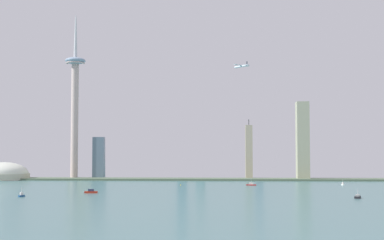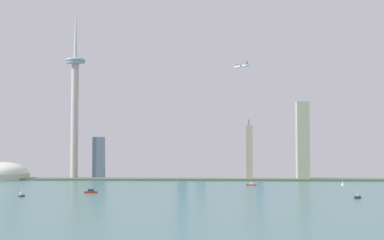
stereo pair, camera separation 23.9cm
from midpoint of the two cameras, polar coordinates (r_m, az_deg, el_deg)
The scene contains 20 objects.
ground_plane at distance 443.78m, azimuth -5.59°, elevation -9.28°, with size 6000.00×6000.00×0.00m, color #457172.
waterfront_pier at distance 956.25m, azimuth -0.91°, elevation -6.00°, with size 804.39×54.12×3.10m, color #556951.
observation_tower at distance 1015.52m, azimuth -11.75°, elevation 2.75°, with size 36.04×36.04×333.66m.
stadium_dome at distance 1019.61m, azimuth -18.49°, elevation -5.22°, with size 86.42×86.42×38.65m.
skyscraper_0 at distance 1075.33m, azimuth -11.53°, elevation -2.40°, with size 27.73×24.60×148.07m.
skyscraper_1 at distance 973.75m, azimuth 11.13°, elevation -2.08°, with size 20.81×24.24×132.57m.
skyscraper_2 at distance 1031.37m, azimuth -0.97°, elevation -1.63°, with size 16.82×15.02×157.93m.
skyscraper_3 at distance 1013.31m, azimuth -9.35°, elevation -3.81°, with size 20.04×23.13×73.76m.
skyscraper_4 at distance 1065.79m, azimuth 6.78°, elevation -2.54°, with size 14.65×21.18×127.05m.
skyscraper_5 at distance 978.38m, azimuth 5.78°, elevation -3.27°, with size 12.05×14.45×103.79m.
skyscraper_6 at distance 1057.49m, azimuth 0.89°, elevation -3.90°, with size 17.25×22.75×75.07m.
skyscraper_7 at distance 1047.05m, azimuth -10.48°, elevation -3.59°, with size 18.63×25.52×80.89m.
skyscraper_8 at distance 1127.10m, azimuth -17.69°, elevation -2.45°, with size 25.97×26.08×120.70m.
boat_0 at distance 622.06m, azimuth -16.86°, elevation -7.29°, with size 6.04×6.85×10.81m.
boat_2 at distance 601.56m, azimuth 16.41°, elevation -7.45°, with size 9.69×15.91×9.77m.
boat_3 at distance 835.54m, azimuth 15.01°, elevation -6.28°, with size 3.07×7.18×9.07m.
boat_4 at distance 804.90m, azimuth 6.01°, elevation -6.50°, with size 14.31×5.65×9.38m.
boat_5 at distance 659.14m, azimuth -10.18°, elevation -7.15°, with size 15.08×5.53×4.68m.
channel_buoy_0 at distance 803.57m, azimuth -1.17°, elevation -6.55°, with size 1.17×1.17×2.06m, color yellow.
airplane at distance 992.81m, azimuth 4.99°, elevation 5.45°, with size 28.34×28.69×8.61m.
Camera 2 is at (66.24, -436.38, 46.18)m, focal length 52.73 mm.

